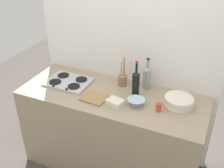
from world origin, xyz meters
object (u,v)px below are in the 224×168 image
at_px(wine_bottle_leftmost, 147,77).
at_px(condiment_jar_front, 159,107).
at_px(wine_bottle_mid_left, 136,83).
at_px(butter_dish, 115,103).
at_px(utensil_crock, 123,79).
at_px(plate_stack, 179,102).
at_px(mixing_bowl, 136,102).
at_px(cutting_board, 94,98).
at_px(stovetop_hob, 69,82).

distance_m(wine_bottle_leftmost, condiment_jar_front, 0.40).
relative_size(wine_bottle_mid_left, butter_dish, 2.50).
bearing_deg(condiment_jar_front, utensil_crock, 147.76).
bearing_deg(butter_dish, utensil_crock, 101.79).
xyz_separation_m(plate_stack, mixing_bowl, (-0.35, -0.15, -0.01)).
height_order(wine_bottle_leftmost, wine_bottle_mid_left, wine_bottle_mid_left).
xyz_separation_m(wine_bottle_mid_left, utensil_crock, (-0.19, 0.13, -0.07)).
bearing_deg(plate_stack, condiment_jar_front, -133.48).
bearing_deg(wine_bottle_leftmost, condiment_jar_front, -56.59).
height_order(plate_stack, cutting_board, plate_stack).
bearing_deg(stovetop_hob, mixing_bowl, -6.92).
bearing_deg(wine_bottle_leftmost, mixing_bowl, -88.42).
distance_m(mixing_bowl, condiment_jar_front, 0.21).
distance_m(condiment_jar_front, cutting_board, 0.60).
bearing_deg(wine_bottle_leftmost, plate_stack, -26.22).
height_order(wine_bottle_mid_left, mixing_bowl, wine_bottle_mid_left).
relative_size(condiment_jar_front, cutting_board, 0.33).
distance_m(plate_stack, mixing_bowl, 0.38).
relative_size(plate_stack, condiment_jar_front, 3.55).
bearing_deg(mixing_bowl, utensil_crock, 131.13).
distance_m(butter_dish, condiment_jar_front, 0.39).
height_order(wine_bottle_leftmost, condiment_jar_front, wine_bottle_leftmost).
relative_size(wine_bottle_mid_left, mixing_bowl, 2.25).
relative_size(wine_bottle_leftmost, cutting_board, 1.44).
relative_size(stovetop_hob, utensil_crock, 1.44).
bearing_deg(mixing_bowl, plate_stack, 22.70).
xyz_separation_m(utensil_crock, cutting_board, (-0.14, -0.34, -0.06)).
relative_size(wine_bottle_leftmost, mixing_bowl, 2.03).
xyz_separation_m(wine_bottle_leftmost, condiment_jar_front, (0.22, -0.33, -0.08)).
relative_size(utensil_crock, condiment_jar_front, 4.15).
relative_size(wine_bottle_mid_left, utensil_crock, 1.18).
xyz_separation_m(stovetop_hob, wine_bottle_mid_left, (0.71, 0.06, 0.12)).
distance_m(stovetop_hob, butter_dish, 0.62).
bearing_deg(cutting_board, butter_dish, -6.03).
bearing_deg(cutting_board, utensil_crock, 67.07).
bearing_deg(plate_stack, butter_dish, -156.44).
height_order(plate_stack, utensil_crock, utensil_crock).
bearing_deg(condiment_jar_front, stovetop_hob, 174.30).
relative_size(plate_stack, wine_bottle_leftmost, 0.80).
bearing_deg(wine_bottle_mid_left, condiment_jar_front, -29.59).
bearing_deg(utensil_crock, mixing_bowl, -48.87).
distance_m(utensil_crock, condiment_jar_front, 0.54).
xyz_separation_m(wine_bottle_mid_left, butter_dish, (-0.11, -0.23, -0.11)).
xyz_separation_m(stovetop_hob, wine_bottle_leftmost, (0.76, 0.23, 0.11)).
bearing_deg(mixing_bowl, stovetop_hob, 173.08).
height_order(wine_bottle_mid_left, utensil_crock, wine_bottle_mid_left).
bearing_deg(mixing_bowl, wine_bottle_mid_left, 112.35).
relative_size(plate_stack, wine_bottle_mid_left, 0.72).
xyz_separation_m(stovetop_hob, condiment_jar_front, (0.97, -0.10, 0.02)).
bearing_deg(wine_bottle_leftmost, wine_bottle_mid_left, -106.47).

